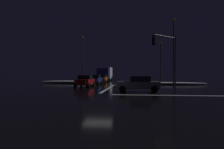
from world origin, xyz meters
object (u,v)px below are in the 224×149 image
box_truck (105,73)px  streetlamp_right_far (160,58)px  streetlamp_left_far (83,56)px  sedan_blue (94,79)px  sedan_red (85,81)px  sedan_orange (102,78)px  streetlamp_right_near (174,47)px  sedan_gray_crossing (139,84)px  traffic_signal_ne (167,51)px

box_truck → streetlamp_right_far: streetlamp_right_far is taller
streetlamp_right_far → streetlamp_left_far: bearing=180.0°
sedan_blue → box_truck: 14.16m
sedan_red → streetlamp_left_far: size_ratio=0.43×
streetlamp_left_far → streetlamp_right_far: (17.53, -0.00, -0.79)m
sedan_red → sedan_orange: 11.96m
sedan_red → streetlamp_right_far: streetlamp_right_far is taller
streetlamp_left_far → streetlamp_right_near: 23.73m
sedan_red → streetlamp_right_near: 13.63m
sedan_gray_crossing → streetlamp_right_near: (5.18, 9.99, 4.76)m
streetlamp_right_near → streetlamp_right_far: (0.00, 16.00, -0.57)m
sedan_red → sedan_orange: bearing=88.2°
sedan_red → box_truck: (0.00, 19.39, 0.91)m
sedan_red → sedan_orange: same height
sedan_orange → streetlamp_left_far: streetlamp_left_far is taller
box_truck → sedan_gray_crossing: bearing=-74.7°
sedan_orange → streetlamp_right_far: streetlamp_right_far is taller
box_truck → streetlamp_right_near: size_ratio=0.85×
streetlamp_left_far → streetlamp_right_near: streetlamp_left_far is taller
sedan_gray_crossing → streetlamp_right_far: size_ratio=0.50×
sedan_red → traffic_signal_ne: traffic_signal_ne is taller
traffic_signal_ne → sedan_orange: bearing=124.2°
sedan_red → sedan_orange: size_ratio=1.00×
streetlamp_right_far → sedan_gray_crossing: bearing=-101.3°
sedan_orange → traffic_signal_ne: bearing=-55.8°
streetlamp_right_far → box_truck: bearing=-178.9°
sedan_blue → streetlamp_left_far: 16.20m
traffic_signal_ne → streetlamp_right_near: (1.88, 6.38, 1.18)m
sedan_gray_crossing → traffic_signal_ne: (3.30, 3.62, 3.59)m
box_truck → streetlamp_right_near: bearing=-52.2°
sedan_blue → box_truck: (-0.27, 14.13, 0.91)m
streetlamp_right_near → streetlamp_left_far: bearing=137.6°
sedan_orange → sedan_red: bearing=-91.8°
sedan_gray_crossing → streetlamp_left_far: size_ratio=0.43×
sedan_gray_crossing → traffic_signal_ne: size_ratio=0.68×
sedan_blue → streetlamp_left_far: bearing=111.2°
sedan_red → sedan_gray_crossing: 9.50m
streetlamp_right_far → traffic_signal_ne: bearing=-94.8°
sedan_red → sedan_blue: size_ratio=1.00×
box_truck → streetlamp_right_near: (12.23, -15.75, 3.85)m
box_truck → traffic_signal_ne: size_ratio=1.30×
sedan_orange → traffic_signal_ne: size_ratio=0.68×
sedan_blue → sedan_orange: size_ratio=1.00×
sedan_blue → sedan_orange: bearing=89.2°
sedan_blue → traffic_signal_ne: traffic_signal_ne is taller
streetlamp_right_far → sedan_blue: bearing=-129.8°
sedan_gray_crossing → streetlamp_right_near: 12.22m
box_truck → streetlamp_left_far: bearing=177.3°
box_truck → traffic_signal_ne: bearing=-64.9°
streetlamp_right_near → streetlamp_right_far: size_ratio=1.13×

